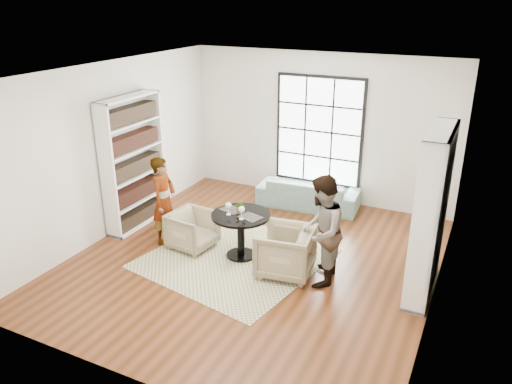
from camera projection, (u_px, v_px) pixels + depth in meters
The scene contains 16 objects.
ground at pixel (254, 260), 8.09m from camera, with size 6.00×6.00×0.00m, color brown.
room_shell at pixel (269, 177), 8.07m from camera, with size 6.00×6.01×6.00m.
rug at pixel (235, 258), 8.13m from camera, with size 2.55×2.55×0.01m, color #C2B591.
pedestal_table at pixel (241, 226), 8.01m from camera, with size 0.95×0.95×0.76m.
sofa at pixel (308, 193), 10.02m from camera, with size 2.01×0.79×0.59m, color gray.
armchair_left at pixel (193, 230), 8.39m from camera, with size 0.69×0.71×0.65m, color tan.
armchair_right at pixel (285, 251), 7.58m from camera, with size 0.80×0.83×0.75m, color tan.
person_left at pixel (164, 200), 8.45m from camera, with size 0.56×0.36×1.52m, color gray.
person_right at pixel (321, 231), 7.19m from camera, with size 0.81×0.63×1.67m, color gray.
placemat_left at pixel (232, 210), 8.09m from camera, with size 0.34×0.26×0.01m, color black.
placemat_right at pixel (250, 217), 7.82m from camera, with size 0.34×0.26×0.01m, color black.
cutlery_left at pixel (232, 209), 8.09m from camera, with size 0.14×0.22×0.01m, color silver, non-canonical shape.
cutlery_right at pixel (250, 217), 7.82m from camera, with size 0.14×0.22×0.01m, color silver, non-canonical shape.
wine_glass_left at pixel (228, 206), 7.87m from camera, with size 0.09×0.09×0.21m.
wine_glass_right at pixel (242, 210), 7.71m from camera, with size 0.10×0.10×0.22m.
flower_centerpiece at pixel (241, 208), 7.92m from camera, with size 0.19×0.16×0.21m, color gray.
Camera 1 is at (3.13, -6.37, 4.03)m, focal length 35.00 mm.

